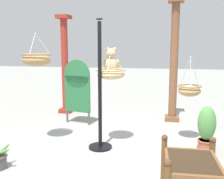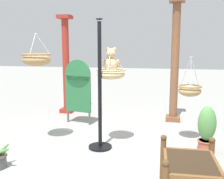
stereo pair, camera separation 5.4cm
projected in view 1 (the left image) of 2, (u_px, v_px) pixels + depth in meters
ground_plane at (113, 146)px, 5.06m from camera, size 40.00×40.00×0.00m
display_pole_central at (100, 110)px, 4.83m from camera, size 0.44×0.44×2.39m
hanging_basket_with_teddy at (111, 73)px, 4.94m from camera, size 0.56×0.56×0.56m
teddy_bear at (111, 62)px, 4.93m from camera, size 0.34×0.31×0.49m
hanging_basket_left_high at (36, 59)px, 4.94m from camera, size 0.56×0.56×0.62m
hanging_basket_right_low at (189, 90)px, 5.16m from camera, size 0.47×0.47×0.78m
greenhouse_pillar_left at (174, 63)px, 6.61m from camera, size 0.38×0.38×3.08m
greenhouse_pillar_right at (65, 67)px, 7.50m from camera, size 0.37×0.37×2.79m
wooden_planter_box at (191, 177)px, 3.27m from camera, size 0.79×0.96×0.67m
potted_plant_fern_front at (207, 129)px, 4.69m from camera, size 0.32×0.32×0.85m
display_sign_board at (77, 86)px, 6.41m from camera, size 0.70×0.18×1.60m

